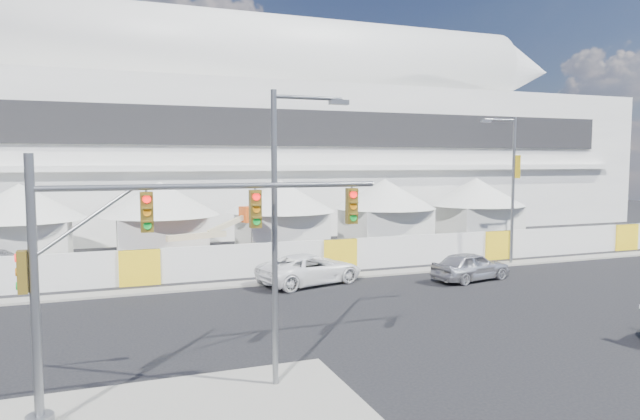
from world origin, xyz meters
name	(u,v)px	position (x,y,z in m)	size (l,w,h in m)	color
ground	(340,355)	(0.00, 0.00, 0.00)	(160.00, 160.00, 0.00)	black
median_island	(177,414)	(-6.00, -3.00, 0.07)	(10.00, 5.00, 0.15)	gray
far_curb	(540,261)	(20.00, 12.50, 0.06)	(80.00, 1.20, 0.12)	gray
stadium	(267,137)	(8.71, 41.50, 9.45)	(80.00, 24.80, 21.98)	silver
tent_row	(223,211)	(0.50, 24.00, 3.15)	(53.40, 8.40, 5.40)	silver
hoarding_fence	(339,255)	(6.00, 14.50, 1.00)	(70.00, 0.25, 2.00)	silver
scaffold_tower	(575,168)	(46.00, 36.00, 6.00)	(4.40, 4.40, 12.00)	#595B60
sedan_silver	(471,266)	(11.94, 9.09, 0.84)	(4.93, 1.98, 1.68)	#B3B3B8
pickup_curb	(310,269)	(2.99, 11.48, 0.85)	(6.08, 2.80, 1.69)	white
traffic_mast	(124,272)	(-7.24, -2.92, 4.02)	(9.49, 0.67, 6.90)	slate
streetlight_median	(282,218)	(-2.75, -2.09, 5.19)	(2.43, 0.24, 8.78)	gray
streetlight_curb	(510,180)	(17.35, 12.50, 5.66)	(2.89, 0.65, 9.76)	gray
boom_lift	(190,254)	(-2.78, 17.77, 1.03)	(7.78, 2.80, 3.82)	#DC5014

